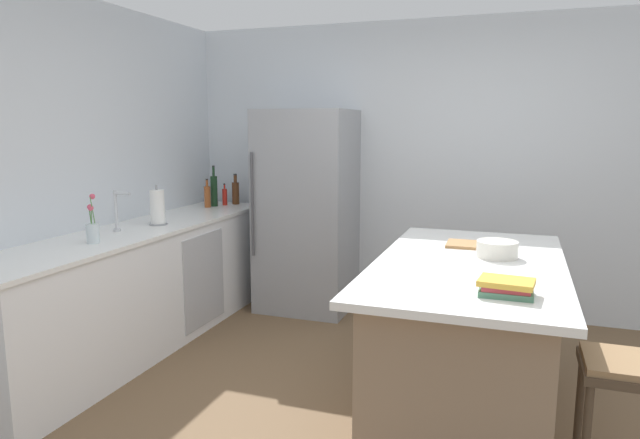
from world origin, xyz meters
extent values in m
plane|color=brown|center=(0.00, 0.00, 0.00)|extent=(7.20, 7.20, 0.00)
cube|color=silver|center=(0.00, 2.25, 1.30)|extent=(6.00, 0.10, 2.60)
cube|color=silver|center=(-2.45, 0.00, 1.30)|extent=(0.10, 6.00, 2.60)
cube|color=white|center=(-2.08, 0.59, 0.44)|extent=(0.64, 3.01, 0.89)
cube|color=white|center=(-2.08, 0.59, 0.90)|extent=(0.67, 3.04, 0.03)
cube|color=#B2B5BA|center=(-1.76, 0.97, 0.44)|extent=(0.01, 0.60, 0.75)
cube|color=#8E755B|center=(0.37, 0.31, 0.44)|extent=(0.87, 1.72, 0.88)
cube|color=white|center=(0.37, 0.31, 0.90)|extent=(1.03, 1.92, 0.04)
cube|color=#93969B|center=(-1.20, 1.86, 0.91)|extent=(0.82, 0.68, 1.82)
cylinder|color=#4C4C51|center=(-1.57, 1.50, 1.00)|extent=(0.02, 0.02, 0.91)
cylinder|color=#473828|center=(0.93, -0.17, 0.31)|extent=(0.04, 0.04, 0.63)
cube|color=#473828|center=(1.08, -0.32, 0.65)|extent=(0.36, 0.36, 0.04)
cube|color=olive|center=(1.08, -0.32, 0.68)|extent=(0.34, 0.34, 0.03)
cylinder|color=silver|center=(-2.14, 0.42, 0.93)|extent=(0.05, 0.05, 0.02)
cylinder|color=silver|center=(-2.14, 0.42, 1.08)|extent=(0.02, 0.02, 0.28)
cylinder|color=silver|center=(-2.08, 0.42, 1.20)|extent=(0.14, 0.02, 0.02)
cylinder|color=silver|center=(-2.01, 0.03, 0.98)|extent=(0.08, 0.08, 0.13)
cylinder|color=#4C7F3D|center=(-2.02, 0.03, 1.06)|extent=(0.01, 0.02, 0.19)
sphere|color=#DB4C66|center=(-2.02, 0.03, 1.16)|extent=(0.04, 0.04, 0.04)
cylinder|color=#4C7F3D|center=(-2.01, 0.02, 1.06)|extent=(0.01, 0.01, 0.18)
sphere|color=#DB4C66|center=(-2.01, 0.02, 1.15)|extent=(0.04, 0.04, 0.04)
cylinder|color=#4C7F3D|center=(-1.99, 0.03, 1.10)|extent=(0.01, 0.05, 0.26)
sphere|color=#DB4C66|center=(-1.99, 0.03, 1.23)|extent=(0.04, 0.04, 0.04)
cylinder|color=gray|center=(-2.02, 0.76, 0.93)|extent=(0.14, 0.14, 0.01)
cylinder|color=white|center=(-2.02, 0.76, 1.06)|extent=(0.11, 0.11, 0.26)
cylinder|color=gray|center=(-2.02, 0.76, 1.21)|extent=(0.02, 0.02, 0.04)
cylinder|color=#5B3319|center=(-2.00, 2.00, 1.03)|extent=(0.07, 0.07, 0.21)
cylinder|color=#5B3319|center=(-2.00, 2.00, 1.17)|extent=(0.03, 0.03, 0.07)
cylinder|color=black|center=(-2.00, 2.00, 1.21)|extent=(0.03, 0.03, 0.01)
cylinder|color=red|center=(-2.07, 1.91, 1.00)|extent=(0.05, 0.05, 0.16)
cylinder|color=red|center=(-2.07, 1.91, 1.10)|extent=(0.02, 0.02, 0.04)
cylinder|color=black|center=(-2.07, 1.91, 1.12)|extent=(0.02, 0.02, 0.01)
cylinder|color=#19381E|center=(-2.13, 1.80, 1.06)|extent=(0.07, 0.07, 0.29)
cylinder|color=#19381E|center=(-2.13, 1.80, 1.25)|extent=(0.02, 0.02, 0.09)
cylinder|color=black|center=(-2.13, 1.80, 1.30)|extent=(0.02, 0.02, 0.01)
cylinder|color=#994C23|center=(-2.15, 1.72, 1.02)|extent=(0.06, 0.06, 0.20)
cylinder|color=#994C23|center=(-2.15, 1.72, 1.15)|extent=(0.02, 0.02, 0.06)
cylinder|color=black|center=(-2.15, 1.72, 1.18)|extent=(0.02, 0.02, 0.01)
cube|color=#4C7F60|center=(0.58, -0.30, 0.94)|extent=(0.24, 0.17, 0.03)
cube|color=#A83338|center=(0.58, -0.30, 0.96)|extent=(0.21, 0.16, 0.02)
cube|color=gold|center=(0.58, -0.30, 0.99)|extent=(0.26, 0.20, 0.03)
cylinder|color=silver|center=(0.51, 0.46, 0.97)|extent=(0.24, 0.24, 0.10)
cube|color=#9E7042|center=(0.37, 0.74, 0.93)|extent=(0.36, 0.24, 0.02)
camera|label=1|loc=(0.61, -2.91, 1.68)|focal=31.73mm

